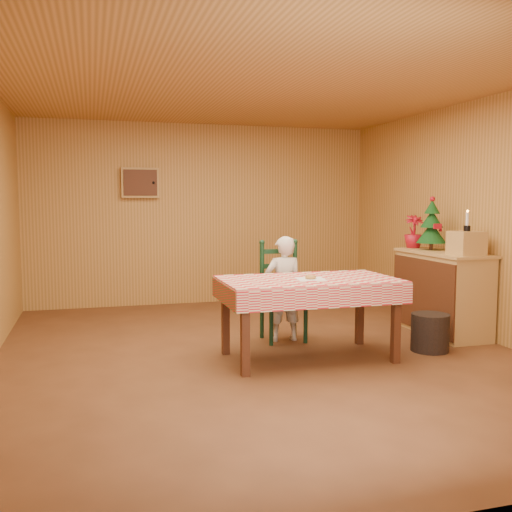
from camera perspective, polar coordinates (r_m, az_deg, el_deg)
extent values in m
plane|color=brown|center=(5.66, 0.57, -9.80)|extent=(6.00, 6.00, 0.00)
cube|color=#BD8944|center=(8.38, -5.33, 4.17)|extent=(5.00, 0.10, 2.60)
cube|color=#BD8944|center=(6.63, 21.80, 3.43)|extent=(0.10, 6.00, 2.60)
cube|color=#BE8746|center=(5.57, 0.60, 16.94)|extent=(5.00, 6.00, 0.10)
cube|color=tan|center=(8.20, -11.51, 7.19)|extent=(0.52, 0.08, 0.42)
cube|color=#502715|center=(8.16, -11.49, 7.20)|extent=(0.46, 0.02, 0.36)
sphere|color=black|center=(8.16, -10.21, 7.23)|extent=(0.04, 0.04, 0.04)
cube|color=#502715|center=(5.40, 5.28, -2.77)|extent=(1.60, 0.90, 0.06)
cube|color=#502715|center=(4.90, -1.10, -8.07)|extent=(0.07, 0.07, 0.69)
cube|color=#502715|center=(5.45, 13.81, -6.85)|extent=(0.07, 0.07, 0.69)
cube|color=#502715|center=(5.60, -3.07, -6.34)|extent=(0.07, 0.07, 0.69)
cube|color=#502715|center=(6.09, 10.32, -5.48)|extent=(0.07, 0.07, 0.69)
cube|color=red|center=(5.39, 5.28, -2.35)|extent=(1.64, 0.94, 0.02)
cube|color=red|center=(4.98, 7.25, -4.20)|extent=(1.64, 0.02, 0.18)
cube|color=red|center=(5.84, 3.60, -2.72)|extent=(1.64, 0.02, 0.18)
cube|color=#2F5E2B|center=(5.17, -3.24, -3.80)|extent=(0.02, 0.94, 0.18)
cube|color=#2F5E2B|center=(5.76, 12.91, -2.98)|extent=(0.02, 0.94, 0.18)
cube|color=black|center=(6.12, 2.76, -4.51)|extent=(0.44, 0.40, 0.04)
cylinder|color=black|center=(5.95, 1.54, -7.02)|extent=(0.04, 0.04, 0.41)
cylinder|color=black|center=(6.07, 4.98, -6.78)|extent=(0.04, 0.04, 0.41)
cylinder|color=black|center=(6.27, 0.59, -6.37)|extent=(0.04, 0.04, 0.41)
cylinder|color=black|center=(6.39, 3.88, -6.16)|extent=(0.04, 0.04, 0.41)
cylinder|color=black|center=(6.18, 0.60, -1.42)|extent=(0.05, 0.05, 0.60)
sphere|color=black|center=(6.15, 0.60, 1.36)|extent=(0.06, 0.06, 0.06)
cylinder|color=black|center=(6.30, 3.91, -1.30)|extent=(0.05, 0.05, 0.60)
sphere|color=black|center=(6.27, 3.93, 1.43)|extent=(0.06, 0.06, 0.06)
cube|color=black|center=(6.25, 2.27, -2.45)|extent=(0.38, 0.03, 0.05)
cube|color=black|center=(6.23, 2.27, -0.99)|extent=(0.38, 0.03, 0.05)
cube|color=black|center=(6.21, 2.28, 0.47)|extent=(0.38, 0.03, 0.05)
imported|color=silver|center=(6.10, 2.77, -3.29)|extent=(0.41, 0.27, 1.12)
cube|color=white|center=(5.35, 5.48, -2.30)|extent=(0.29, 0.29, 0.00)
torus|color=#BB8843|center=(5.34, 5.48, -2.09)|extent=(0.13, 0.13, 0.04)
cube|color=tan|center=(6.79, 18.13, -3.62)|extent=(0.50, 1.20, 0.90)
cube|color=tan|center=(6.73, 18.25, 0.29)|extent=(0.54, 1.24, 0.03)
cube|color=#502715|center=(6.65, 16.27, -3.76)|extent=(0.02, 1.20, 0.80)
cube|color=tan|center=(6.40, 20.30, 1.22)|extent=(0.30, 0.30, 0.25)
cylinder|color=#502715|center=(6.93, 17.10, 0.93)|extent=(0.04, 0.04, 0.08)
cone|color=#0D3914|center=(6.92, 17.14, 2.25)|extent=(0.34, 0.34, 0.24)
cone|color=#0D3914|center=(6.92, 17.17, 3.57)|extent=(0.26, 0.26, 0.20)
cone|color=#0D3914|center=(6.91, 17.21, 4.73)|extent=(0.18, 0.18, 0.16)
sphere|color=#A50F1F|center=(6.91, 17.23, 5.47)|extent=(0.06, 0.06, 0.06)
cube|color=#A50F1F|center=(6.78, 17.71, 2.84)|extent=(0.10, 0.02, 0.06)
sphere|color=#A50F1F|center=(6.92, 17.97, 2.47)|extent=(0.04, 0.04, 0.04)
sphere|color=#A50F1F|center=(6.92, 16.45, 3.10)|extent=(0.04, 0.04, 0.04)
sphere|color=#A50F1F|center=(7.01, 17.05, 3.92)|extent=(0.04, 0.04, 0.04)
imported|color=#A50F1F|center=(7.15, 15.48, 2.39)|extent=(0.26, 0.26, 0.40)
cylinder|color=black|center=(6.39, 20.35, 2.61)|extent=(0.07, 0.07, 0.06)
cylinder|color=white|center=(6.38, 20.38, 3.50)|extent=(0.03, 0.03, 0.14)
sphere|color=orange|center=(6.38, 20.40, 4.24)|extent=(0.02, 0.02, 0.02)
cylinder|color=black|center=(6.00, 17.01, -7.33)|extent=(0.49, 0.49, 0.37)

